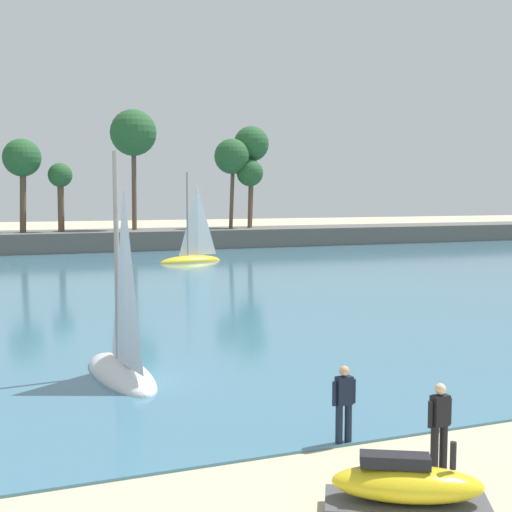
# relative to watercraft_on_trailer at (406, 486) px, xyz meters

# --- Properties ---
(sea) EXTENTS (220.00, 91.56, 0.06)m
(sea) POSITION_rel_watercraft_on_trailer_xyz_m (-1.87, 48.87, -0.49)
(sea) COLOR teal
(sea) RESTS_ON ground
(watercraft_on_trailer) EXTENTS (2.76, 2.10, 1.28)m
(watercraft_on_trailer) POSITION_rel_watercraft_on_trailer_xyz_m (0.00, 0.00, 0.00)
(watercraft_on_trailer) COLOR #4C4C51
(watercraft_on_trailer) RESTS_ON ground
(person_rigging_by_gear) EXTENTS (0.55, 0.24, 1.67)m
(person_rigging_by_gear) POSITION_rel_watercraft_on_trailer_xyz_m (1.65, 1.39, 0.38)
(person_rigging_by_gear) COLOR black
(person_rigging_by_gear) RESTS_ON ground
(person_at_waterline) EXTENTS (0.55, 0.22, 1.67)m
(person_at_waterline) POSITION_rel_watercraft_on_trailer_xyz_m (0.62, 3.20, 0.38)
(person_at_waterline) COLOR #141E33
(person_at_waterline) RESTS_ON ground
(sailboat_mid_bay) EXTENTS (5.17, 2.38, 7.23)m
(sailboat_mid_bay) POSITION_rel_watercraft_on_trailer_xyz_m (8.32, 41.05, 0.19)
(sailboat_mid_bay) COLOR yellow
(sailboat_mid_bay) RESTS_ON sea
(sailboat_far_left) EXTENTS (1.88, 4.78, 6.76)m
(sailboat_far_left) POSITION_rel_watercraft_on_trailer_xyz_m (-2.69, 9.96, 0.15)
(sailboat_far_left) COLOR white
(sailboat_far_left) RESTS_ON sea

